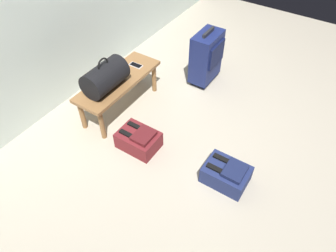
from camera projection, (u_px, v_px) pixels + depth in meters
name	position (u px, v px, depth m)	size (l,w,h in m)	color
ground_plane	(194.00, 146.00, 3.03)	(6.60, 6.60, 0.00)	#B2A893
bench	(119.00, 84.00, 3.19)	(1.00, 0.36, 0.39)	olive
duffel_bag_black	(105.00, 77.00, 2.95)	(0.44, 0.26, 0.34)	black
cell_phone	(136.00, 65.00, 3.31)	(0.07, 0.14, 0.01)	silver
suitcase_upright_navy	(206.00, 56.00, 3.52)	(0.39, 0.25, 0.65)	navy
backpack_navy	(226.00, 174.00, 2.68)	(0.28, 0.38, 0.21)	navy
backpack_maroon	(139.00, 140.00, 2.96)	(0.28, 0.38, 0.21)	maroon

